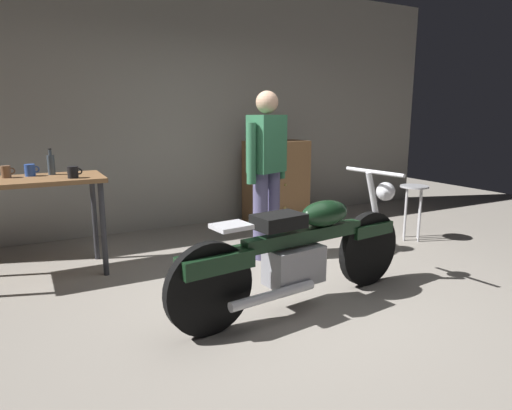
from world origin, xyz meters
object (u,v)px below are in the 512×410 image
object	(u,v)px
person_standing	(267,167)
motorcycle	(301,250)
shop_stool	(414,198)
mug_blue_enamel	(30,170)
mug_brown_stoneware	(6,172)
mug_black_matte	(73,172)
bottle	(51,164)
wooden_dresser	(276,183)

from	to	relation	value
person_standing	motorcycle	bearing A→B (deg)	50.29
person_standing	shop_stool	distance (m)	1.87
mug_blue_enamel	mug_brown_stoneware	world-z (taller)	mug_blue_enamel
motorcycle	shop_stool	bearing A→B (deg)	16.21
person_standing	mug_black_matte	size ratio (longest dim) A/B	13.43
bottle	mug_blue_enamel	bearing A→B (deg)	-175.70
person_standing	bottle	distance (m)	2.02
motorcycle	wooden_dresser	bearing A→B (deg)	56.71
person_standing	mug_brown_stoneware	world-z (taller)	person_standing
motorcycle	bottle	xyz separation A→B (m)	(-1.56, 1.81, 0.55)
mug_black_matte	bottle	distance (m)	0.36
person_standing	shop_stool	xyz separation A→B (m)	(1.81, -0.25, -0.43)
motorcycle	mug_blue_enamel	xyz separation A→B (m)	(-1.74, 1.79, 0.50)
person_standing	mug_brown_stoneware	size ratio (longest dim) A/B	14.46
mug_blue_enamel	person_standing	bearing A→B (deg)	-16.38
motorcycle	shop_stool	distance (m)	2.36
motorcycle	mug_brown_stoneware	bearing A→B (deg)	130.41
mug_black_matte	shop_stool	bearing A→B (deg)	-8.77
mug_brown_stoneware	bottle	distance (m)	0.37
shop_stool	wooden_dresser	distance (m)	1.75
person_standing	wooden_dresser	size ratio (longest dim) A/B	1.52
mug_blue_enamel	mug_brown_stoneware	distance (m)	0.19
wooden_dresser	mug_brown_stoneware	world-z (taller)	wooden_dresser
motorcycle	wooden_dresser	distance (m)	2.64
shop_stool	mug_blue_enamel	size ratio (longest dim) A/B	5.14
shop_stool	mug_brown_stoneware	distance (m)	4.21
wooden_dresser	bottle	size ratio (longest dim) A/B	4.56
person_standing	wooden_dresser	xyz separation A→B (m)	(0.81, 1.19, -0.38)
wooden_dresser	mug_black_matte	distance (m)	2.76
person_standing	shop_stool	world-z (taller)	person_standing
shop_stool	mug_blue_enamel	xyz separation A→B (m)	(-3.90, 0.87, 0.46)
shop_stool	motorcycle	bearing A→B (deg)	-156.82
mug_brown_stoneware	bottle	bearing A→B (deg)	5.14
mug_black_matte	mug_brown_stoneware	xyz separation A→B (m)	(-0.52, 0.30, 0.00)
wooden_dresser	bottle	bearing A→B (deg)	-168.41
mug_blue_enamel	mug_black_matte	xyz separation A→B (m)	(0.33, -0.31, -0.00)
person_standing	wooden_dresser	distance (m)	1.49
shop_stool	mug_black_matte	xyz separation A→B (m)	(-3.58, 0.55, 0.45)
shop_stool	mug_black_matte	world-z (taller)	mug_black_matte
shop_stool	wooden_dresser	bearing A→B (deg)	124.61
wooden_dresser	bottle	world-z (taller)	bottle
wooden_dresser	mug_black_matte	bearing A→B (deg)	-161.01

